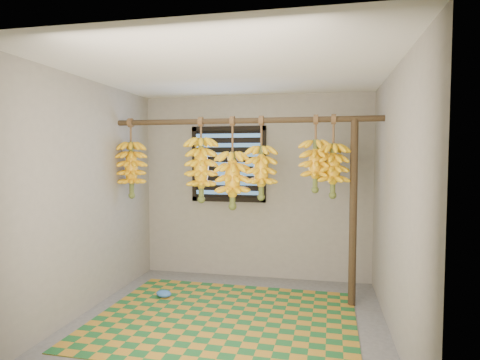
% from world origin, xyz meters
% --- Properties ---
extents(floor, '(3.00, 3.00, 0.01)m').
position_xyz_m(floor, '(0.00, 0.00, -0.01)').
color(floor, '#545454').
rests_on(floor, ground).
extents(ceiling, '(3.00, 3.00, 0.01)m').
position_xyz_m(ceiling, '(0.00, 0.00, 2.40)').
color(ceiling, silver).
rests_on(ceiling, wall_back).
extents(wall_back, '(3.00, 0.01, 2.40)m').
position_xyz_m(wall_back, '(0.00, 1.50, 1.20)').
color(wall_back, gray).
rests_on(wall_back, floor).
extents(wall_left, '(0.01, 3.00, 2.40)m').
position_xyz_m(wall_left, '(-1.50, 0.00, 1.20)').
color(wall_left, gray).
rests_on(wall_left, floor).
extents(wall_right, '(0.01, 3.00, 2.40)m').
position_xyz_m(wall_right, '(1.50, 0.00, 1.20)').
color(wall_right, gray).
rests_on(wall_right, floor).
extents(window, '(1.00, 0.04, 1.00)m').
position_xyz_m(window, '(-0.35, 1.48, 1.50)').
color(window, black).
rests_on(window, wall_back).
extents(hanging_pole, '(3.00, 0.06, 0.06)m').
position_xyz_m(hanging_pole, '(0.00, 0.70, 2.00)').
color(hanging_pole, '#40311C').
rests_on(hanging_pole, wall_left).
extents(support_post, '(0.08, 0.08, 2.00)m').
position_xyz_m(support_post, '(1.20, 0.70, 1.00)').
color(support_post, '#40311C').
rests_on(support_post, floor).
extents(woven_mat, '(2.57, 2.07, 0.01)m').
position_xyz_m(woven_mat, '(-0.05, 0.07, 0.01)').
color(woven_mat, '#1A5927').
rests_on(woven_mat, floor).
extents(plastic_bag, '(0.22, 0.19, 0.08)m').
position_xyz_m(plastic_bag, '(-0.87, 0.49, 0.05)').
color(plastic_bag, '#3165B7').
rests_on(plastic_bag, woven_mat).
extents(banana_bunch_a, '(0.34, 0.34, 0.93)m').
position_xyz_m(banana_bunch_a, '(-1.35, 0.70, 1.45)').
color(banana_bunch_a, brown).
rests_on(banana_bunch_a, hanging_pole).
extents(banana_bunch_b, '(0.34, 0.34, 0.96)m').
position_xyz_m(banana_bunch_b, '(-0.49, 0.70, 1.45)').
color(banana_bunch_b, brown).
rests_on(banana_bunch_b, hanging_pole).
extents(banana_bunch_c, '(0.37, 0.37, 1.03)m').
position_xyz_m(banana_bunch_c, '(-0.12, 0.70, 1.34)').
color(banana_bunch_c, brown).
rests_on(banana_bunch_c, hanging_pole).
extents(banana_bunch_d, '(0.33, 0.33, 0.92)m').
position_xyz_m(banana_bunch_d, '(0.21, 0.70, 1.43)').
color(banana_bunch_d, brown).
rests_on(banana_bunch_d, hanging_pole).
extents(banana_bunch_e, '(0.32, 0.32, 0.82)m').
position_xyz_m(banana_bunch_e, '(0.80, 0.70, 1.51)').
color(banana_bunch_e, brown).
rests_on(banana_bunch_e, hanging_pole).
extents(banana_bunch_f, '(0.33, 0.33, 0.88)m').
position_xyz_m(banana_bunch_f, '(0.98, 0.70, 1.46)').
color(banana_bunch_f, brown).
rests_on(banana_bunch_f, hanging_pole).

